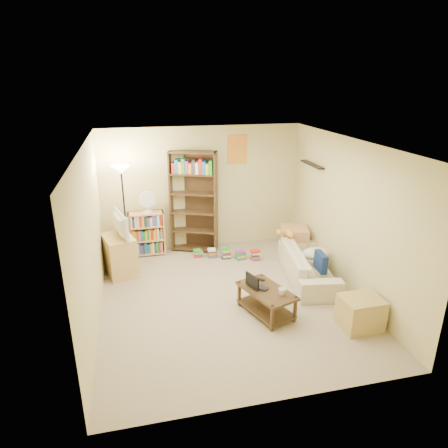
{
  "coord_description": "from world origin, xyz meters",
  "views": [
    {
      "loc": [
        -1.35,
        -5.5,
        3.38
      ],
      "look_at": [
        0.08,
        0.65,
        1.05
      ],
      "focal_mm": 32.0,
      "sensor_mm": 36.0,
      "label": 1
    }
  ],
  "objects_px": {
    "tabby_cat": "(287,233)",
    "laptop": "(259,285)",
    "coffee_table": "(266,298)",
    "mug": "(282,292)",
    "television": "(117,225)",
    "desk_fan": "(147,202)",
    "tv_stand": "(120,255)",
    "short_bookshelf": "(147,234)",
    "end_cabinet": "(360,313)",
    "floor_lamp": "(122,187)",
    "sofa": "(308,265)",
    "side_table": "(294,242)",
    "tall_bookshelf": "(194,200)"
  },
  "relations": [
    {
      "from": "desk_fan",
      "to": "laptop",
      "type": "bearing_deg",
      "value": -58.2
    },
    {
      "from": "tabby_cat",
      "to": "mug",
      "type": "distance_m",
      "value": 2.0
    },
    {
      "from": "sofa",
      "to": "end_cabinet",
      "type": "bearing_deg",
      "value": -167.12
    },
    {
      "from": "tabby_cat",
      "to": "side_table",
      "type": "relative_size",
      "value": 0.71
    },
    {
      "from": "tv_stand",
      "to": "end_cabinet",
      "type": "height_order",
      "value": "tv_stand"
    },
    {
      "from": "mug",
      "to": "television",
      "type": "distance_m",
      "value": 3.13
    },
    {
      "from": "tall_bookshelf",
      "to": "mug",
      "type": "bearing_deg",
      "value": -51.69
    },
    {
      "from": "laptop",
      "to": "side_table",
      "type": "relative_size",
      "value": 0.65
    },
    {
      "from": "mug",
      "to": "tv_stand",
      "type": "distance_m",
      "value": 3.09
    },
    {
      "from": "coffee_table",
      "to": "end_cabinet",
      "type": "relative_size",
      "value": 1.85
    },
    {
      "from": "tabby_cat",
      "to": "short_bookshelf",
      "type": "bearing_deg",
      "value": 159.6
    },
    {
      "from": "end_cabinet",
      "to": "floor_lamp",
      "type": "bearing_deg",
      "value": 138.1
    },
    {
      "from": "end_cabinet",
      "to": "short_bookshelf",
      "type": "bearing_deg",
      "value": 131.16
    },
    {
      "from": "television",
      "to": "side_table",
      "type": "relative_size",
      "value": 1.28
    },
    {
      "from": "tall_bookshelf",
      "to": "side_table",
      "type": "bearing_deg",
      "value": 0.75
    },
    {
      "from": "tv_stand",
      "to": "laptop",
      "type": "bearing_deg",
      "value": -55.56
    },
    {
      "from": "television",
      "to": "short_bookshelf",
      "type": "distance_m",
      "value": 1.04
    },
    {
      "from": "short_bookshelf",
      "to": "side_table",
      "type": "height_order",
      "value": "short_bookshelf"
    },
    {
      "from": "tv_stand",
      "to": "side_table",
      "type": "bearing_deg",
      "value": -15.46
    },
    {
      "from": "sofa",
      "to": "tall_bookshelf",
      "type": "relative_size",
      "value": 0.92
    },
    {
      "from": "tv_stand",
      "to": "mug",
      "type": "bearing_deg",
      "value": -57.31
    },
    {
      "from": "laptop",
      "to": "tv_stand",
      "type": "relative_size",
      "value": 0.54
    },
    {
      "from": "mug",
      "to": "television",
      "type": "height_order",
      "value": "television"
    },
    {
      "from": "tabby_cat",
      "to": "desk_fan",
      "type": "height_order",
      "value": "desk_fan"
    },
    {
      "from": "floor_lamp",
      "to": "coffee_table",
      "type": "bearing_deg",
      "value": -48.11
    },
    {
      "from": "laptop",
      "to": "end_cabinet",
      "type": "xyz_separation_m",
      "value": [
        1.27,
        -0.76,
        -0.19
      ]
    },
    {
      "from": "laptop",
      "to": "end_cabinet",
      "type": "height_order",
      "value": "end_cabinet"
    },
    {
      "from": "tv_stand",
      "to": "tall_bookshelf",
      "type": "height_order",
      "value": "tall_bookshelf"
    },
    {
      "from": "side_table",
      "to": "tv_stand",
      "type": "bearing_deg",
      "value": -179.52
    },
    {
      "from": "coffee_table",
      "to": "end_cabinet",
      "type": "xyz_separation_m",
      "value": [
        1.19,
        -0.63,
        -0.03
      ]
    },
    {
      "from": "laptop",
      "to": "mug",
      "type": "relative_size",
      "value": 3.45
    },
    {
      "from": "laptop",
      "to": "tall_bookshelf",
      "type": "xyz_separation_m",
      "value": [
        -0.59,
        2.47,
        0.66
      ]
    },
    {
      "from": "coffee_table",
      "to": "television",
      "type": "height_order",
      "value": "television"
    },
    {
      "from": "tall_bookshelf",
      "to": "side_table",
      "type": "height_order",
      "value": "tall_bookshelf"
    },
    {
      "from": "sofa",
      "to": "tall_bookshelf",
      "type": "distance_m",
      "value": 2.57
    },
    {
      "from": "tall_bookshelf",
      "to": "floor_lamp",
      "type": "height_order",
      "value": "tall_bookshelf"
    },
    {
      "from": "sofa",
      "to": "laptop",
      "type": "relative_size",
      "value": 4.87
    },
    {
      "from": "coffee_table",
      "to": "laptop",
      "type": "relative_size",
      "value": 2.65
    },
    {
      "from": "television",
      "to": "short_bookshelf",
      "type": "bearing_deg",
      "value": -50.99
    },
    {
      "from": "mug",
      "to": "desk_fan",
      "type": "bearing_deg",
      "value": 122.43
    },
    {
      "from": "tv_stand",
      "to": "television",
      "type": "xyz_separation_m",
      "value": [
        -0.0,
        0.0,
        0.58
      ]
    },
    {
      "from": "tabby_cat",
      "to": "desk_fan",
      "type": "relative_size",
      "value": 0.96
    },
    {
      "from": "tall_bookshelf",
      "to": "short_bookshelf",
      "type": "bearing_deg",
      "value": -158.34
    },
    {
      "from": "laptop",
      "to": "television",
      "type": "distance_m",
      "value": 2.75
    },
    {
      "from": "side_table",
      "to": "coffee_table",
      "type": "bearing_deg",
      "value": -122.89
    },
    {
      "from": "floor_lamp",
      "to": "side_table",
      "type": "distance_m",
      "value": 3.47
    },
    {
      "from": "floor_lamp",
      "to": "tabby_cat",
      "type": "bearing_deg",
      "value": -11.58
    },
    {
      "from": "tabby_cat",
      "to": "laptop",
      "type": "bearing_deg",
      "value": -124.7
    },
    {
      "from": "mug",
      "to": "desk_fan",
      "type": "height_order",
      "value": "desk_fan"
    },
    {
      "from": "mug",
      "to": "side_table",
      "type": "height_order",
      "value": "side_table"
    }
  ]
}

